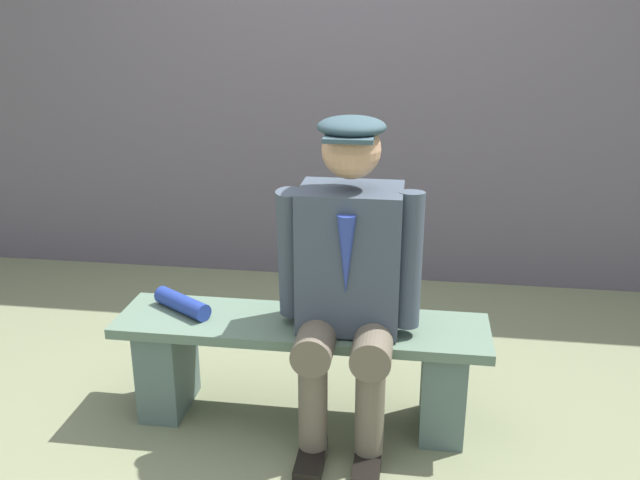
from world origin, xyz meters
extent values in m
plane|color=#697051|center=(0.00, 0.00, 0.00)|extent=(30.00, 30.00, 0.00)
cube|color=#516957|center=(0.00, 0.00, 0.42)|extent=(1.50, 0.37, 0.04)
cube|color=#4A5F59|center=(-0.57, 0.00, 0.20)|extent=(0.17, 0.31, 0.40)
cube|color=#4A5F59|center=(0.57, 0.00, 0.20)|extent=(0.17, 0.31, 0.40)
cube|color=#37414D|center=(-0.19, 0.00, 0.73)|extent=(0.39, 0.29, 0.55)
cylinder|color=#1E2338|center=(-0.19, 0.00, 0.97)|extent=(0.21, 0.21, 0.06)
cone|color=navy|center=(-0.19, 0.15, 0.79)|extent=(0.07, 0.07, 0.30)
sphere|color=tan|center=(-0.19, 0.02, 1.15)|extent=(0.22, 0.22, 0.22)
ellipsoid|color=#2C4048|center=(-0.19, 0.02, 1.23)|extent=(0.25, 0.25, 0.08)
cube|color=#2C4048|center=(-0.19, 0.12, 1.21)|extent=(0.17, 0.10, 0.02)
cylinder|color=brown|center=(-0.30, 0.13, 0.45)|extent=(0.15, 0.38, 0.15)
cylinder|color=brown|center=(-0.30, 0.26, 0.23)|extent=(0.11, 0.11, 0.45)
cube|color=black|center=(-0.30, 0.32, 0.03)|extent=(0.10, 0.24, 0.05)
cylinder|color=#37414D|center=(-0.42, 0.04, 0.74)|extent=(0.11, 0.13, 0.52)
cylinder|color=brown|center=(-0.09, 0.13, 0.45)|extent=(0.15, 0.38, 0.15)
cylinder|color=brown|center=(-0.09, 0.26, 0.23)|extent=(0.11, 0.11, 0.45)
cube|color=black|center=(-0.09, 0.32, 0.03)|extent=(0.10, 0.24, 0.05)
cylinder|color=#37414D|center=(0.03, 0.04, 0.74)|extent=(0.11, 0.18, 0.53)
cylinder|color=navy|center=(0.50, -0.02, 0.48)|extent=(0.28, 0.22, 0.07)
cube|color=#524B54|center=(0.00, -1.70, 1.17)|extent=(12.00, 0.24, 2.34)
camera|label=1|loc=(-0.43, 2.46, 1.66)|focal=38.70mm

